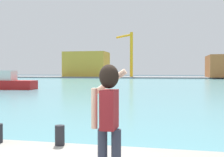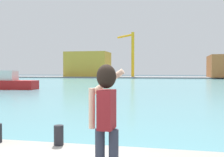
{
  "view_description": "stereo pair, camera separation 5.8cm",
  "coord_description": "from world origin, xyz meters",
  "px_view_note": "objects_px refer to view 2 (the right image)",
  "views": [
    {
      "loc": [
        1.85,
        -4.01,
        2.33
      ],
      "look_at": [
        -0.41,
        6.52,
        2.04
      ],
      "focal_mm": 45.11,
      "sensor_mm": 36.0,
      "label": 1
    },
    {
      "loc": [
        1.91,
        -4.0,
        2.33
      ],
      "look_at": [
        -0.41,
        6.52,
        2.04
      ],
      "focal_mm": 45.11,
      "sensor_mm": 36.0,
      "label": 2
    }
  ],
  "objects_px": {
    "warehouse_left": "(88,64)",
    "port_crane": "(131,50)",
    "person_photographer": "(106,112)",
    "harbor_bollard": "(59,135)",
    "boat_moored": "(12,83)"
  },
  "relations": [
    {
      "from": "person_photographer",
      "to": "port_crane",
      "type": "distance_m",
      "value": 90.84
    },
    {
      "from": "person_photographer",
      "to": "boat_moored",
      "type": "bearing_deg",
      "value": 36.41
    },
    {
      "from": "harbor_bollard",
      "to": "person_photographer",
      "type": "bearing_deg",
      "value": -51.21
    },
    {
      "from": "boat_moored",
      "to": "warehouse_left",
      "type": "relative_size",
      "value": 0.42
    },
    {
      "from": "warehouse_left",
      "to": "port_crane",
      "type": "distance_m",
      "value": 15.96
    },
    {
      "from": "person_photographer",
      "to": "warehouse_left",
      "type": "height_order",
      "value": "warehouse_left"
    },
    {
      "from": "person_photographer",
      "to": "harbor_bollard",
      "type": "xyz_separation_m",
      "value": [
        -1.55,
        1.93,
        -0.84
      ]
    },
    {
      "from": "person_photographer",
      "to": "boat_moored",
      "type": "xyz_separation_m",
      "value": [
        -19.11,
        28.18,
        -0.9
      ]
    },
    {
      "from": "warehouse_left",
      "to": "port_crane",
      "type": "height_order",
      "value": "port_crane"
    },
    {
      "from": "person_photographer",
      "to": "warehouse_left",
      "type": "distance_m",
      "value": 94.66
    },
    {
      "from": "person_photographer",
      "to": "warehouse_left",
      "type": "bearing_deg",
      "value": 19.73
    },
    {
      "from": "warehouse_left",
      "to": "boat_moored",
      "type": "bearing_deg",
      "value": -81.5
    },
    {
      "from": "person_photographer",
      "to": "harbor_bollard",
      "type": "bearing_deg",
      "value": 41.06
    },
    {
      "from": "harbor_bollard",
      "to": "warehouse_left",
      "type": "height_order",
      "value": "warehouse_left"
    },
    {
      "from": "person_photographer",
      "to": "boat_moored",
      "type": "relative_size",
      "value": 0.29
    }
  ]
}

